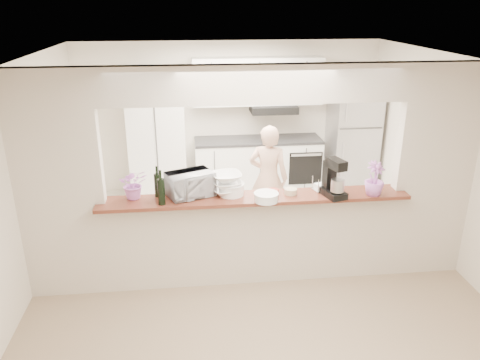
{
  "coord_description": "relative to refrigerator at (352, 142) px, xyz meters",
  "views": [
    {
      "loc": [
        -0.69,
        -4.7,
        3.09
      ],
      "look_at": [
        -0.12,
        0.3,
        1.15
      ],
      "focal_mm": 35.0,
      "sensor_mm": 36.0,
      "label": 1
    }
  ],
  "objects": [
    {
      "name": "floor",
      "position": [
        -2.05,
        -2.65,
        -0.85
      ],
      "size": [
        6.0,
        6.0,
        0.0
      ],
      "primitive_type": "plane",
      "color": "tan",
      "rests_on": "ground"
    },
    {
      "name": "tile_overlay",
      "position": [
        -2.05,
        -1.1,
        -0.84
      ],
      "size": [
        5.0,
        2.9,
        0.01
      ],
      "primitive_type": "cube",
      "color": "beige",
      "rests_on": "floor"
    },
    {
      "name": "partition",
      "position": [
        -2.05,
        -2.65,
        0.63
      ],
      "size": [
        5.0,
        0.15,
        2.5
      ],
      "color": "beige",
      "rests_on": "floor"
    },
    {
      "name": "bar_counter",
      "position": [
        -2.05,
        -2.65,
        -0.27
      ],
      "size": [
        3.4,
        0.38,
        1.09
      ],
      "color": "beige",
      "rests_on": "floor"
    },
    {
      "name": "kitchen_cabinets",
      "position": [
        -2.24,
        0.07,
        0.12
      ],
      "size": [
        3.15,
        0.62,
        2.25
      ],
      "color": "white",
      "rests_on": "floor"
    },
    {
      "name": "refrigerator",
      "position": [
        0.0,
        0.0,
        0.0
      ],
      "size": [
        0.75,
        0.7,
        1.7
      ],
      "primitive_type": "cube",
      "color": "#AEAEB3",
      "rests_on": "floor"
    },
    {
      "name": "flower_left",
      "position": [
        -3.35,
        -2.6,
        0.41
      ],
      "size": [
        0.34,
        0.3,
        0.33
      ],
      "primitive_type": "imported",
      "rotation": [
        0.0,
        0.0,
        0.15
      ],
      "color": "#DE75CA",
      "rests_on": "bar_counter"
    },
    {
      "name": "wine_bottle_a",
      "position": [
        -3.1,
        -2.58,
        0.38
      ],
      "size": [
        0.07,
        0.07,
        0.35
      ],
      "color": "black",
      "rests_on": "bar_counter"
    },
    {
      "name": "wine_bottle_b",
      "position": [
        -3.05,
        -2.8,
        0.39
      ],
      "size": [
        0.08,
        0.08,
        0.38
      ],
      "color": "black",
      "rests_on": "bar_counter"
    },
    {
      "name": "toaster_oven",
      "position": [
        -2.75,
        -2.6,
        0.37
      ],
      "size": [
        0.57,
        0.49,
        0.27
      ],
      "primitive_type": "imported",
      "rotation": [
        0.0,
        0.0,
        0.4
      ],
      "color": "#B7B6BC",
      "rests_on": "bar_counter"
    },
    {
      "name": "serving_bowls",
      "position": [
        -2.35,
        -2.6,
        0.36
      ],
      "size": [
        0.38,
        0.38,
        0.24
      ],
      "primitive_type": "imported",
      "rotation": [
        0.0,
        0.0,
        0.18
      ],
      "color": "white",
      "rests_on": "bar_counter"
    },
    {
      "name": "plate_stack_a",
      "position": [
        -2.3,
        -2.62,
        0.31
      ],
      "size": [
        0.28,
        0.28,
        0.13
      ],
      "color": "white",
      "rests_on": "bar_counter"
    },
    {
      "name": "plate_stack_b",
      "position": [
        -1.95,
        -2.84,
        0.29
      ],
      "size": [
        0.26,
        0.26,
        0.09
      ],
      "color": "white",
      "rests_on": "bar_counter"
    },
    {
      "name": "red_bowl",
      "position": [
        -1.85,
        -2.68,
        0.27
      ],
      "size": [
        0.13,
        0.13,
        0.06
      ],
      "primitive_type": "cylinder",
      "color": "maroon",
      "rests_on": "bar_counter"
    },
    {
      "name": "tan_bowl",
      "position": [
        -1.65,
        -2.68,
        0.27
      ],
      "size": [
        0.14,
        0.14,
        0.06
      ],
      "primitive_type": "cylinder",
      "color": "tan",
      "rests_on": "bar_counter"
    },
    {
      "name": "utensil_caddy",
      "position": [
        -1.25,
        -2.6,
        0.34
      ],
      "size": [
        0.28,
        0.21,
        0.24
      ],
      "color": "silver",
      "rests_on": "bar_counter"
    },
    {
      "name": "stand_mixer",
      "position": [
        -1.2,
        -2.79,
        0.43
      ],
      "size": [
        0.26,
        0.33,
        0.43
      ],
      "color": "black",
      "rests_on": "bar_counter"
    },
    {
      "name": "flower_right",
      "position": [
        -0.75,
        -2.8,
        0.43
      ],
      "size": [
        0.27,
        0.27,
        0.38
      ],
      "primitive_type": "imported",
      "rotation": [
        0.0,
        0.0,
        0.37
      ],
      "color": "#B762B4",
      "rests_on": "bar_counter"
    },
    {
      "name": "person",
      "position": [
        -1.66,
        -1.32,
        -0.09
      ],
      "size": [
        0.64,
        0.53,
        1.52
      ],
      "primitive_type": "imported",
      "rotation": [
        0.0,
        0.0,
        2.8
      ],
      "color": "tan",
      "rests_on": "floor"
    }
  ]
}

